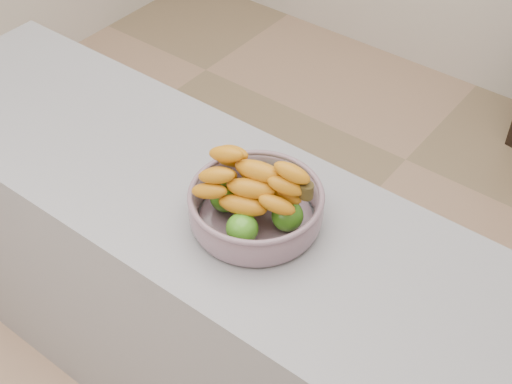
# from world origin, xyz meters

# --- Properties ---
(ground) EXTENTS (4.00, 4.00, 0.00)m
(ground) POSITION_xyz_m (0.00, 0.00, 0.00)
(ground) COLOR tan
(ground) RESTS_ON ground
(counter) EXTENTS (2.00, 0.60, 0.90)m
(counter) POSITION_xyz_m (0.00, -0.22, 0.45)
(counter) COLOR gray
(counter) RESTS_ON ground
(fruit_bowl) EXTENTS (0.33, 0.33, 0.19)m
(fruit_bowl) POSITION_xyz_m (0.23, -0.22, 0.96)
(fruit_bowl) COLOR #8A94A5
(fruit_bowl) RESTS_ON counter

